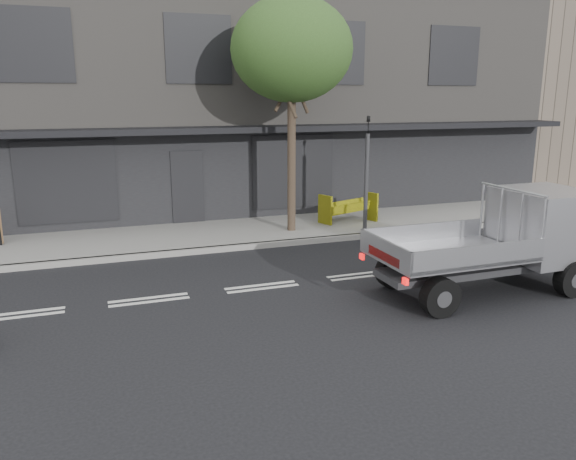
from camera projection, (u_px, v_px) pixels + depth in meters
The scene contains 8 objects.
ground at pixel (262, 287), 12.21m from camera, with size 80.00×80.00×0.00m, color black.
sidewalk at pixel (215, 235), 16.50m from camera, with size 32.00×3.20×0.15m, color gray.
kerb at pixel (228, 248), 15.03m from camera, with size 32.00×0.20×0.15m, color gray.
building_main at pixel (176, 97), 21.63m from camera, with size 26.00×10.00×8.00m, color slate.
street_tree at pixel (292, 50), 15.53m from camera, with size 3.40×3.40×6.74m.
traffic_light_pole at pixel (366, 181), 16.25m from camera, with size 0.12×0.12×3.50m.
flatbed_ute at pixel (527, 230), 11.98m from camera, with size 4.78×2.02×2.20m.
construction_barrier at pixel (352, 209), 17.43m from camera, with size 1.70×0.68×0.95m, color #F4F10C, non-canonical shape.
Camera 1 is at (-3.32, -11.11, 4.06)m, focal length 35.00 mm.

